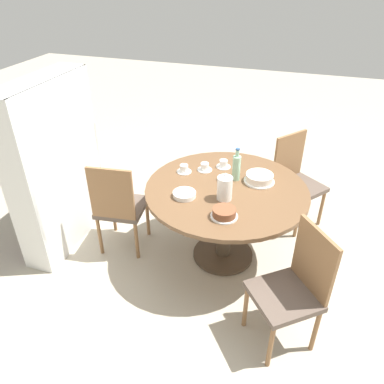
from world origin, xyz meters
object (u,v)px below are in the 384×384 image
at_px(cake_main, 259,178).
at_px(cup_a, 184,169).
at_px(chair_c, 295,179).
at_px(water_bottle, 236,167).
at_px(coffee_pot, 225,187).
at_px(chair_b, 293,287).
at_px(cup_c, 223,164).
at_px(cake_second, 224,213).
at_px(bookshelf, 59,172).
at_px(chair_a, 119,206).
at_px(cup_b, 205,167).

relative_size(cake_main, cup_a, 1.98).
bearing_deg(chair_c, water_bottle, 179.76).
xyz_separation_m(chair_c, coffee_pot, (-0.97, 0.53, 0.37)).
relative_size(chair_b, cup_c, 7.05).
relative_size(cake_main, cake_second, 1.28).
bearing_deg(bookshelf, water_bottle, 102.93).
xyz_separation_m(chair_a, cake_second, (-0.22, -1.03, 0.29)).
bearing_deg(chair_c, cake_second, -162.82).
distance_m(bookshelf, water_bottle, 1.61).
distance_m(chair_c, cake_second, 1.33).
relative_size(coffee_pot, cup_b, 1.76).
xyz_separation_m(chair_a, coffee_pot, (0.02, -0.97, 0.37)).
bearing_deg(coffee_pot, bookshelf, 91.00).
bearing_deg(cup_a, chair_b, -128.56).
xyz_separation_m(chair_b, cake_main, (0.90, 0.41, 0.29)).
bearing_deg(water_bottle, coffee_pot, 176.07).
height_order(chair_a, coffee_pot, coffee_pot).
height_order(bookshelf, coffee_pot, bookshelf).
xyz_separation_m(chair_c, cake_second, (-1.21, 0.47, 0.29)).
distance_m(chair_a, cup_c, 1.04).
xyz_separation_m(chair_a, cup_c, (0.54, -0.83, 0.29)).
bearing_deg(cup_b, cake_main, -96.08).
xyz_separation_m(chair_a, cake_main, (0.38, -1.20, 0.29)).
distance_m(water_bottle, cup_a, 0.49).
distance_m(chair_c, cup_b, 1.03).
height_order(bookshelf, cup_c, bookshelf).
xyz_separation_m(coffee_pot, cup_c, (0.52, 0.13, -0.08)).
height_order(cup_a, cup_b, same).
bearing_deg(coffee_pot, cup_a, 54.99).
height_order(water_bottle, cup_b, water_bottle).
xyz_separation_m(cake_second, cup_b, (0.66, 0.34, -0.00)).
relative_size(water_bottle, cake_second, 1.44).
bearing_deg(chair_c, cup_a, 161.75).
bearing_deg(chair_c, coffee_pot, -170.34).
relative_size(chair_c, water_bottle, 3.16).
relative_size(coffee_pot, cup_c, 1.76).
xyz_separation_m(chair_a, water_bottle, (0.36, -0.99, 0.38)).
distance_m(chair_a, coffee_pot, 1.04).
bearing_deg(chair_c, bookshelf, 153.88).
bearing_deg(cup_c, cup_a, 122.26).
bearing_deg(cup_a, cup_b, -61.83).
bearing_deg(cup_c, cup_b, 126.51).
bearing_deg(cup_b, bookshelf, 109.06).
bearing_deg(bookshelf, chair_a, 90.43).
height_order(chair_b, cake_second, chair_b).
bearing_deg(water_bottle, cup_c, 40.13).
xyz_separation_m(chair_c, cup_c, (-0.45, 0.66, 0.29)).
bearing_deg(cake_main, cup_c, 65.47).
relative_size(chair_c, cake_main, 3.56).
xyz_separation_m(cake_main, cake_second, (-0.60, 0.17, -0.00)).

